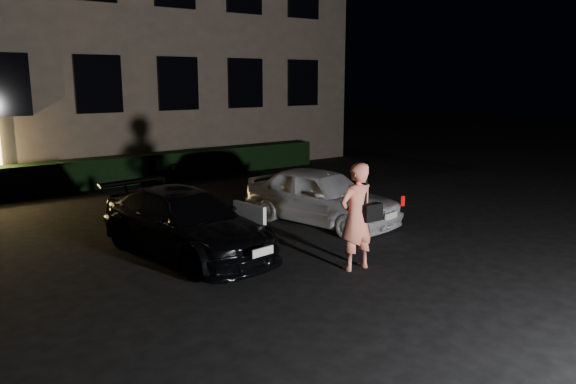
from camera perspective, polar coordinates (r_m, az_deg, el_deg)
ground at (r=8.89m, az=6.67°, el=-9.51°), size 80.00×80.00×0.00m
hedge at (r=17.64m, az=-17.69°, el=1.98°), size 15.00×0.70×0.85m
sedan at (r=10.41m, az=-10.32°, el=-3.08°), size 2.12×4.25×1.18m
hatch at (r=12.39m, az=3.37°, el=-0.41°), size 2.14×3.88×1.25m
man at (r=9.42m, az=7.00°, el=-2.47°), size 0.75×0.47×1.82m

